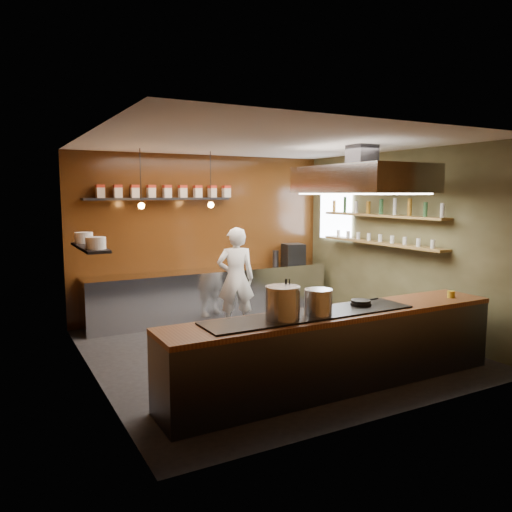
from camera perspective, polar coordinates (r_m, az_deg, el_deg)
floor at (r=7.50m, az=1.68°, el=-10.66°), size 5.00×5.00×0.00m
back_wall at (r=9.42m, az=-5.94°, el=2.29°), size 5.00×0.00×5.00m
left_wall at (r=6.32m, az=-18.29°, el=-0.44°), size 0.00×5.00×5.00m
right_wall at (r=8.71m, az=16.11°, el=1.64°), size 0.00×5.00×5.00m
ceiling at (r=7.17m, az=1.77°, el=12.79°), size 5.00×5.00×0.00m
window_pane at (r=9.93m, az=9.08°, el=4.80°), size 0.00×1.00×1.00m
prep_counter at (r=9.27m, az=-5.07°, el=-4.34°), size 4.60×0.65×0.90m
pass_counter at (r=6.09m, az=9.35°, el=-10.43°), size 4.40×0.72×0.94m
tin_shelf at (r=8.95m, az=-11.02°, el=6.43°), size 2.60×0.26×0.04m
plate_shelf at (r=7.32m, az=-18.47°, el=0.94°), size 0.30×1.40×0.04m
bottle_shelf_upper at (r=8.78m, az=14.08°, el=4.51°), size 0.26×2.80×0.04m
bottle_shelf_lower at (r=8.82m, az=13.99°, el=1.45°), size 0.26×2.80×0.04m
extractor_hood at (r=7.57m, az=11.95°, el=8.60°), size 1.20×2.00×0.72m
pendant_left at (r=8.17m, az=-12.97°, el=5.98°), size 0.10×0.10×0.95m
pendant_right at (r=8.57m, az=-5.18°, el=6.18°), size 0.10×0.10×0.95m
storage_tins at (r=8.99m, az=-10.12°, el=7.29°), size 2.43×0.13×0.22m
plate_stacks at (r=7.31m, az=-18.50°, el=1.72°), size 0.26×1.16×0.16m
bottles at (r=8.78m, az=14.11°, el=5.42°), size 0.06×2.66×0.24m
wine_glasses at (r=8.81m, az=14.00°, el=2.00°), size 0.07×2.37×0.13m
stockpot_large at (r=5.41m, az=3.07°, el=-5.38°), size 0.48×0.48×0.37m
stockpot_small at (r=5.65m, az=7.12°, el=-5.26°), size 0.39×0.39×0.29m
utensil_crock at (r=5.60m, az=3.60°, el=-5.85°), size 0.17×0.17×0.20m
frying_pan at (r=6.26m, az=11.93°, el=-5.23°), size 0.43×0.26×0.06m
butter_jar at (r=7.13m, az=21.40°, el=-4.10°), size 0.11×0.11×0.09m
espresso_machine at (r=10.07m, az=4.29°, el=0.30°), size 0.44×0.42×0.39m
chef at (r=8.43m, az=-2.33°, el=-2.59°), size 0.73×0.60×1.74m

